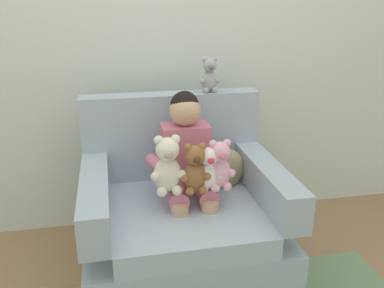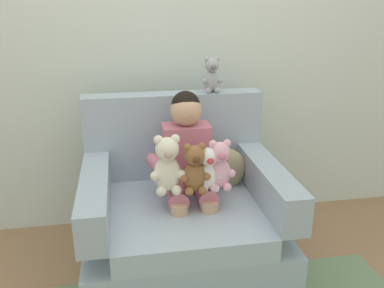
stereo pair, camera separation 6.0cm
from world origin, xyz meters
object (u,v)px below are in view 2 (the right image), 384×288
at_px(plush_grey_on_backrest, 212,76).
at_px(plush_white, 208,170).
at_px(plush_cream, 167,166).
at_px(plush_pink, 220,166).
at_px(plush_brown, 195,169).
at_px(armchair, 182,220).
at_px(throw_pillow, 224,169).
at_px(seated_child, 188,160).

bearing_deg(plush_grey_on_backrest, plush_white, -87.95).
distance_m(plush_cream, plush_pink, 0.27).
bearing_deg(plush_cream, plush_brown, 4.59).
relative_size(armchair, throw_pillow, 4.07).
bearing_deg(armchair, throw_pillow, 25.33).
xyz_separation_m(armchair, plush_pink, (0.18, -0.13, 0.37)).
relative_size(plush_cream, throw_pillow, 1.18).
distance_m(armchair, plush_grey_on_backrest, 0.86).
bearing_deg(armchair, plush_pink, -35.94).
distance_m(plush_white, plush_pink, 0.06).
bearing_deg(plush_white, plush_brown, 176.21).
bearing_deg(plush_white, plush_cream, 164.34).
distance_m(seated_child, plush_pink, 0.21).
relative_size(seated_child, plush_grey_on_backrest, 3.91).
height_order(armchair, seated_child, seated_child).
height_order(seated_child, plush_cream, seated_child).
height_order(armchair, throw_pillow, armchair).
relative_size(seated_child, plush_brown, 3.12).
distance_m(armchair, throw_pillow, 0.38).
bearing_deg(plush_white, throw_pillow, 47.78).
bearing_deg(plush_pink, plush_brown, -153.42).
bearing_deg(armchair, seated_child, 37.41).
bearing_deg(seated_child, armchair, -148.63).
bearing_deg(plush_brown, plush_cream, 178.03).
bearing_deg(seated_child, plush_pink, -55.22).
xyz_separation_m(plush_white, throw_pillow, (0.15, 0.26, -0.12)).
xyz_separation_m(plush_cream, throw_pillow, (0.36, 0.25, -0.15)).
distance_m(seated_child, throw_pillow, 0.27).
height_order(plush_grey_on_backrest, throw_pillow, plush_grey_on_backrest).
relative_size(plush_brown, plush_grey_on_backrest, 1.25).
xyz_separation_m(plush_pink, throw_pillow, (0.09, 0.26, -0.13)).
distance_m(plush_brown, throw_pillow, 0.38).
xyz_separation_m(plush_white, plush_grey_on_backrest, (0.11, 0.47, 0.39)).
xyz_separation_m(armchair, plush_white, (0.12, -0.13, 0.36)).
bearing_deg(plush_cream, plush_white, 11.02).
xyz_separation_m(plush_pink, plush_grey_on_backrest, (0.06, 0.47, 0.38)).
relative_size(seated_child, plush_cream, 2.69).
height_order(plush_cream, throw_pillow, plush_cream).
relative_size(armchair, plush_grey_on_backrest, 5.03).
bearing_deg(plush_pink, plush_white, -155.60).
xyz_separation_m(seated_child, plush_cream, (-0.13, -0.15, 0.04)).
xyz_separation_m(armchair, plush_cream, (-0.09, -0.12, 0.39)).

